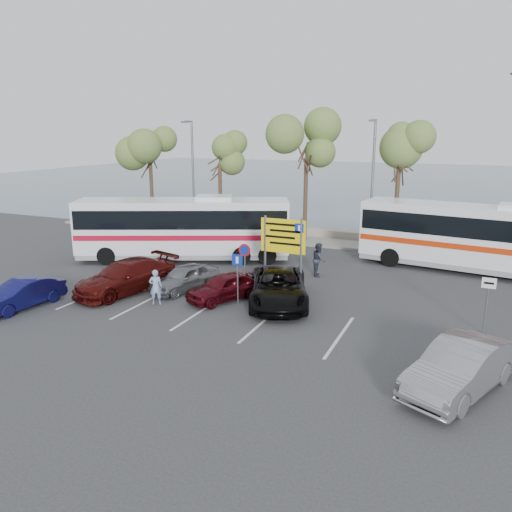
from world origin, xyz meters
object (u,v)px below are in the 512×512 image
at_px(coach_bus_left, 184,230).
at_px(coach_bus_right, 478,240).
at_px(street_lamp_right, 372,178).
at_px(street_lamp_left, 192,171).
at_px(car_maroon, 126,277).
at_px(pedestrian_near, 156,287).
at_px(car_silver_b, 461,367).
at_px(car_red, 225,287).
at_px(pedestrian_far, 319,259).
at_px(suv_black, 278,288).
at_px(car_silver_a, 185,278).
at_px(car_blue, 21,294).
at_px(direction_sign, 283,242).

distance_m(coach_bus_left, coach_bus_right, 16.38).
bearing_deg(street_lamp_right, coach_bus_left, -143.54).
relative_size(street_lamp_left, car_maroon, 1.54).
relative_size(coach_bus_left, pedestrian_near, 7.72).
bearing_deg(car_silver_b, pedestrian_near, -168.66).
xyz_separation_m(car_red, pedestrian_far, (2.73, 5.50, 0.26)).
xyz_separation_m(suv_black, car_silver_b, (7.67, -5.00, 0.01)).
height_order(car_red, pedestrian_far, pedestrian_far).
distance_m(car_silver_a, suv_black, 4.80).
distance_m(street_lamp_left, car_maroon, 14.58).
xyz_separation_m(car_blue, car_maroon, (2.75, 3.61, 0.13)).
distance_m(street_lamp_left, direction_sign, 15.24).
height_order(car_silver_a, car_silver_b, car_silver_b).
height_order(street_lamp_right, car_maroon, street_lamp_right).
distance_m(street_lamp_left, car_blue, 17.54).
bearing_deg(car_red, pedestrian_near, -117.47).
xyz_separation_m(direction_sign, pedestrian_far, (0.78, 3.30, -1.55)).
relative_size(car_maroon, suv_black, 0.98).
height_order(car_maroon, car_red, car_maroon).
relative_size(coach_bus_right, car_red, 3.43).
xyz_separation_m(street_lamp_right, direction_sign, (-2.00, -10.32, -2.17)).
relative_size(street_lamp_right, pedestrian_far, 4.56).
bearing_deg(street_lamp_right, car_red, -107.49).
distance_m(car_blue, pedestrian_near, 5.74).
relative_size(coach_bus_right, car_silver_b, 2.73).
distance_m(suv_black, pedestrian_far, 5.01).
distance_m(car_red, car_silver_b, 11.03).
bearing_deg(coach_bus_left, street_lamp_left, 116.50).
height_order(coach_bus_left, car_blue, coach_bus_left).
bearing_deg(car_silver_b, car_maroon, -170.02).
distance_m(pedestrian_near, pedestrian_far, 8.95).
bearing_deg(car_maroon, pedestrian_near, -5.16).
distance_m(street_lamp_right, coach_bus_left, 12.15).
xyz_separation_m(direction_sign, car_blue, (-9.50, -6.70, -1.81)).
bearing_deg(direction_sign, car_red, -131.55).
height_order(car_silver_a, pedestrian_far, pedestrian_far).
distance_m(car_red, suv_black, 2.46).
height_order(coach_bus_right, car_silver_b, coach_bus_right).
relative_size(direction_sign, car_red, 0.99).
height_order(car_silver_a, suv_black, suv_black).
height_order(coach_bus_right, pedestrian_near, coach_bus_right).
xyz_separation_m(coach_bus_left, suv_black, (7.95, -5.00, -1.03)).
distance_m(car_blue, pedestrian_far, 14.34).
bearing_deg(street_lamp_right, street_lamp_left, 180.00).
relative_size(car_red, pedestrian_far, 2.08).
height_order(direction_sign, coach_bus_right, coach_bus_right).
height_order(coach_bus_right, pedestrian_far, coach_bus_right).
bearing_deg(coach_bus_right, pedestrian_far, -152.23).
xyz_separation_m(direction_sign, car_silver_a, (-4.35, -1.70, -1.81)).
relative_size(street_lamp_right, car_silver_b, 1.75).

